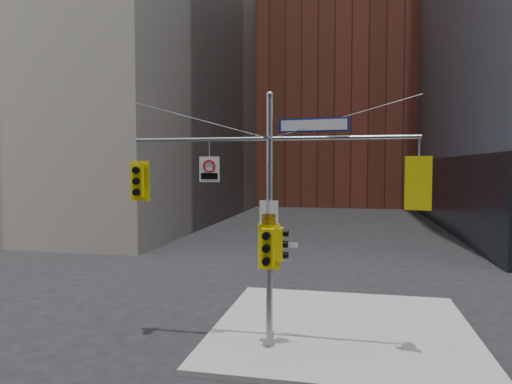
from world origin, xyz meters
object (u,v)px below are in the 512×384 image
at_px(signal_assembly, 270,196).
at_px(traffic_light_pole_front, 268,247).
at_px(traffic_light_west_arm, 138,181).
at_px(regulatory_sign_arm, 209,168).
at_px(traffic_light_pole_side, 281,244).
at_px(street_sign_blade, 313,125).
at_px(traffic_light_east_arm, 419,183).

bearing_deg(signal_assembly, traffic_light_pole_front, -89.97).
height_order(signal_assembly, traffic_light_west_arm, signal_assembly).
relative_size(signal_assembly, regulatory_sign_arm, 11.01).
bearing_deg(traffic_light_pole_side, regulatory_sign_arm, 90.50).
xyz_separation_m(signal_assembly, traffic_light_west_arm, (-3.96, 0.01, 0.38)).
relative_size(signal_assembly, traffic_light_west_arm, 6.71).
distance_m(traffic_light_pole_side, traffic_light_pole_front, 0.42).
height_order(signal_assembly, street_sign_blade, signal_assembly).
relative_size(signal_assembly, traffic_light_pole_front, 6.20).
height_order(traffic_light_west_arm, traffic_light_pole_front, traffic_light_west_arm).
relative_size(traffic_light_east_arm, traffic_light_pole_front, 1.08).
distance_m(signal_assembly, street_sign_blade, 2.28).
bearing_deg(regulatory_sign_arm, signal_assembly, -6.02).
xyz_separation_m(signal_assembly, street_sign_blade, (1.20, 0.00, 1.93)).
xyz_separation_m(traffic_light_east_arm, traffic_light_pole_front, (-3.94, -0.27, -1.79)).
bearing_deg(regulatory_sign_arm, traffic_light_west_arm, 172.46).
relative_size(traffic_light_east_arm, regulatory_sign_arm, 1.92).
distance_m(signal_assembly, regulatory_sign_arm, 1.90).
height_order(traffic_light_west_arm, street_sign_blade, street_sign_blade).
bearing_deg(regulatory_sign_arm, traffic_light_pole_front, -14.73).
bearing_deg(signal_assembly, street_sign_blade, 0.16).
distance_m(traffic_light_east_arm, traffic_light_pole_side, 4.02).
height_order(traffic_light_west_arm, traffic_light_east_arm, traffic_light_east_arm).
distance_m(traffic_light_pole_front, regulatory_sign_arm, 2.79).
bearing_deg(regulatory_sign_arm, street_sign_blade, -6.23).
height_order(traffic_light_pole_front, street_sign_blade, street_sign_blade).
relative_size(signal_assembly, traffic_light_pole_side, 8.65).
xyz_separation_m(street_sign_blade, regulatory_sign_arm, (-2.95, -0.02, -1.18)).
relative_size(traffic_light_east_arm, traffic_light_pole_side, 1.51).
bearing_deg(street_sign_blade, traffic_light_pole_side, -173.97).
distance_m(traffic_light_east_arm, street_sign_blade, 3.15).
bearing_deg(signal_assembly, traffic_light_west_arm, 179.82).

